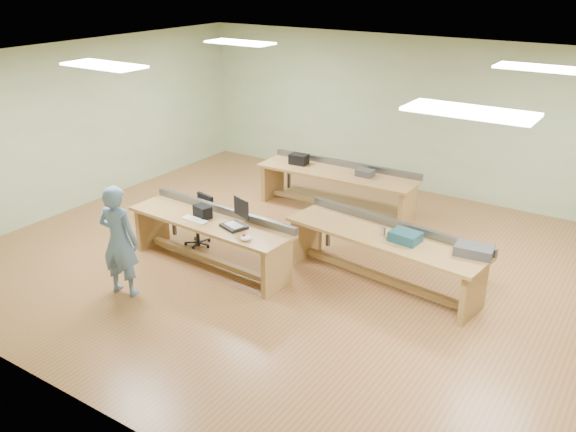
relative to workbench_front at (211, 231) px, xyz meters
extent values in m
plane|color=brown|center=(1.34, 0.83, -0.55)|extent=(10.00, 10.00, 0.00)
plane|color=silver|center=(1.34, 0.83, 2.45)|extent=(10.00, 10.00, 0.00)
cube|color=#A1BA8D|center=(1.34, 4.83, 0.95)|extent=(10.00, 0.04, 3.00)
cube|color=#A1BA8D|center=(1.34, -3.17, 0.95)|extent=(10.00, 0.04, 3.00)
cube|color=#A1BA8D|center=(-3.66, 0.83, 0.95)|extent=(0.04, 8.00, 3.00)
cube|color=white|center=(-1.16, -0.67, 2.42)|extent=(1.20, 0.50, 0.03)
cube|color=white|center=(-1.16, 2.33, 2.42)|extent=(1.20, 0.50, 0.03)
cube|color=white|center=(3.84, -0.67, 2.42)|extent=(1.20, 0.50, 0.03)
cube|color=white|center=(3.84, 2.33, 2.42)|extent=(1.20, 0.50, 0.03)
cube|color=olive|center=(0.00, -0.04, 0.17)|extent=(2.75, 0.87, 0.05)
cube|color=olive|center=(-1.26, 0.03, -0.20)|extent=(0.11, 0.63, 0.70)
cube|color=olive|center=(1.26, -0.10, -0.20)|extent=(0.11, 0.63, 0.70)
cube|color=olive|center=(0.00, -0.04, -0.45)|extent=(2.42, 0.23, 0.08)
cube|color=#56595E|center=(0.01, 0.29, 0.25)|extent=(2.72, 0.22, 0.11)
cube|color=olive|center=(2.39, 0.88, 0.17)|extent=(2.99, 1.11, 0.05)
cube|color=olive|center=(1.03, 1.04, -0.20)|extent=(0.16, 0.68, 0.70)
cube|color=olive|center=(3.74, 0.72, -0.20)|extent=(0.16, 0.68, 0.70)
cube|color=olive|center=(2.39, 0.88, -0.45)|extent=(2.62, 0.40, 0.08)
cube|color=#56595E|center=(2.43, 1.23, 0.25)|extent=(2.91, 0.42, 0.11)
cube|color=olive|center=(0.48, 2.95, 0.17)|extent=(2.99, 0.88, 0.05)
cube|color=olive|center=(-0.90, 2.91, -0.20)|extent=(0.10, 0.69, 0.70)
cube|color=olive|center=(1.87, 2.99, -0.20)|extent=(0.10, 0.69, 0.70)
cube|color=olive|center=(0.48, 2.95, -0.45)|extent=(2.67, 0.18, 0.08)
cube|color=#56595E|center=(0.47, 3.30, 0.25)|extent=(2.97, 0.16, 0.11)
imported|color=slate|center=(-0.48, -1.32, 0.24)|extent=(0.64, 0.48, 1.58)
cube|color=black|center=(0.47, -0.05, 0.22)|extent=(0.42, 0.38, 0.04)
cube|color=black|center=(0.52, 0.08, 0.47)|extent=(0.34, 0.12, 0.27)
cube|color=beige|center=(-0.16, -0.17, 0.21)|extent=(0.44, 0.17, 0.02)
ellipsoid|color=white|center=(0.87, -0.29, 0.23)|extent=(0.17, 0.19, 0.07)
cube|color=black|center=(-0.14, 0.00, 0.29)|extent=(0.30, 0.23, 0.18)
cylinder|color=black|center=(-0.65, 0.41, -0.35)|extent=(0.06, 0.06, 0.41)
cube|color=black|center=(-0.65, 0.41, -0.13)|extent=(0.47, 0.47, 0.06)
cube|color=black|center=(-0.61, 0.60, 0.10)|extent=(0.37, 0.13, 0.35)
cylinder|color=black|center=(-0.65, 0.41, -0.53)|extent=(0.53, 0.53, 0.06)
cube|color=#163D48|center=(2.70, 0.86, 0.27)|extent=(0.42, 0.34, 0.14)
cube|color=#333336|center=(3.61, 0.96, 0.26)|extent=(0.51, 0.36, 0.13)
imported|color=#333336|center=(2.50, 0.86, 0.24)|extent=(0.15, 0.15, 0.09)
cylinder|color=silver|center=(2.37, 0.87, 0.26)|extent=(0.09, 0.09, 0.13)
cube|color=black|center=(-0.34, 2.96, 0.29)|extent=(0.35, 0.27, 0.19)
cube|color=#333336|center=(1.01, 3.02, 0.26)|extent=(0.30, 0.23, 0.12)
camera|label=1|loc=(5.50, -6.27, 3.70)|focal=38.00mm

